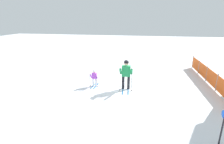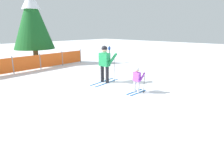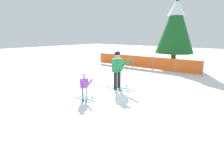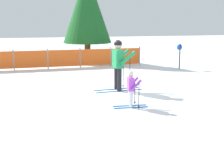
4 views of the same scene
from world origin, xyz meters
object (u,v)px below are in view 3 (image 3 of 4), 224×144
safety_fence (142,62)px  skier_adult (118,66)px  conifer_far (176,24)px  skier_child (84,85)px

safety_fence → skier_adult: bearing=-72.8°
conifer_far → skier_adult: bearing=-89.4°
skier_adult → skier_child: (-0.12, -1.85, -0.43)m
skier_child → conifer_far: 9.18m
skier_child → conifer_far: bearing=93.1°
skier_adult → skier_child: 1.91m
skier_adult → safety_fence: 5.14m
skier_child → safety_fence: 6.89m
skier_adult → safety_fence: skier_adult is taller
safety_fence → conifer_far: bearing=55.3°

